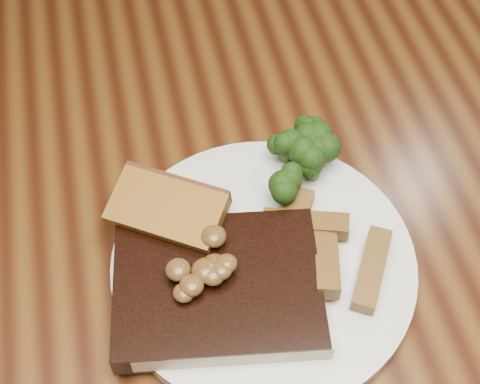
{
  "coord_description": "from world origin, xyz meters",
  "views": [
    {
      "loc": [
        -0.06,
        -0.36,
        1.29
      ],
      "look_at": [
        0.02,
        -0.0,
        0.78
      ],
      "focal_mm": 50.0,
      "sensor_mm": 36.0,
      "label": 1
    }
  ],
  "objects_px": {
    "chair_far": "(70,47)",
    "potato_wedges": "(322,244)",
    "plate": "(263,265)",
    "steak": "(218,287)",
    "dining_table": "(222,259)",
    "garlic_bread": "(169,222)"
  },
  "relations": [
    {
      "from": "steak",
      "to": "garlic_bread",
      "type": "relative_size",
      "value": 1.75
    },
    {
      "from": "chair_far",
      "to": "plate",
      "type": "xyz_separation_m",
      "value": [
        0.19,
        -0.68,
        0.31
      ]
    },
    {
      "from": "dining_table",
      "to": "garlic_bread",
      "type": "distance_m",
      "value": 0.13
    },
    {
      "from": "chair_far",
      "to": "steak",
      "type": "relative_size",
      "value": 4.7
    },
    {
      "from": "chair_far",
      "to": "steak",
      "type": "distance_m",
      "value": 0.79
    },
    {
      "from": "dining_table",
      "to": "plate",
      "type": "distance_m",
      "value": 0.12
    },
    {
      "from": "chair_far",
      "to": "steak",
      "type": "height_order",
      "value": "chair_far"
    },
    {
      "from": "dining_table",
      "to": "plate",
      "type": "bearing_deg",
      "value": -69.4
    },
    {
      "from": "plate",
      "to": "chair_far",
      "type": "bearing_deg",
      "value": 105.17
    },
    {
      "from": "chair_far",
      "to": "garlic_bread",
      "type": "height_order",
      "value": "chair_far"
    },
    {
      "from": "dining_table",
      "to": "garlic_bread",
      "type": "height_order",
      "value": "garlic_bread"
    },
    {
      "from": "steak",
      "to": "potato_wedges",
      "type": "height_order",
      "value": "steak"
    },
    {
      "from": "chair_far",
      "to": "potato_wedges",
      "type": "bearing_deg",
      "value": 104.64
    },
    {
      "from": "potato_wedges",
      "to": "plate",
      "type": "bearing_deg",
      "value": 179.01
    },
    {
      "from": "chair_far",
      "to": "plate",
      "type": "height_order",
      "value": "chair_far"
    },
    {
      "from": "plate",
      "to": "dining_table",
      "type": "bearing_deg",
      "value": 110.6
    },
    {
      "from": "chair_far",
      "to": "plate",
      "type": "distance_m",
      "value": 0.77
    },
    {
      "from": "chair_far",
      "to": "potato_wedges",
      "type": "height_order",
      "value": "chair_far"
    },
    {
      "from": "dining_table",
      "to": "steak",
      "type": "bearing_deg",
      "value": -102.65
    },
    {
      "from": "dining_table",
      "to": "garlic_bread",
      "type": "xyz_separation_m",
      "value": [
        -0.05,
        -0.02,
        0.12
      ]
    },
    {
      "from": "chair_far",
      "to": "plate",
      "type": "bearing_deg",
      "value": 100.56
    },
    {
      "from": "plate",
      "to": "steak",
      "type": "distance_m",
      "value": 0.06
    }
  ]
}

